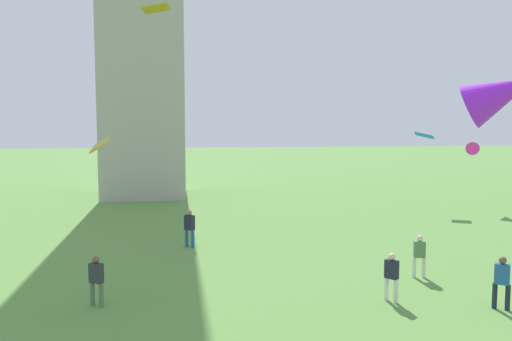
# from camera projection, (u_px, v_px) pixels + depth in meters

# --- Properties ---
(person_0) EXTENTS (0.44, 0.49, 1.63)m
(person_0) POSITION_uv_depth(u_px,v_px,m) (392.00, 274.00, 17.41)
(person_0) COLOR silver
(person_0) RESTS_ON ground_plane
(person_1) EXTENTS (0.49, 0.35, 1.64)m
(person_1) POSITION_uv_depth(u_px,v_px,m) (419.00, 254.00, 20.11)
(person_1) COLOR silver
(person_1) RESTS_ON ground_plane
(person_2) EXTENTS (0.50, 0.44, 1.65)m
(person_2) POSITION_uv_depth(u_px,v_px,m) (96.00, 278.00, 16.92)
(person_2) COLOR #51754C
(person_2) RESTS_ON ground_plane
(person_4) EXTENTS (0.53, 0.51, 1.80)m
(person_4) POSITION_uv_depth(u_px,v_px,m) (190.00, 226.00, 24.91)
(person_4) COLOR #235693
(person_4) RESTS_ON ground_plane
(person_5) EXTENTS (0.51, 0.47, 1.72)m
(person_5) POSITION_uv_depth(u_px,v_px,m) (502.00, 280.00, 16.66)
(person_5) COLOR #1E2333
(person_5) RESTS_ON ground_plane
(kite_flying_1) EXTENTS (1.63, 1.26, 0.44)m
(kite_flying_1) POSITION_uv_depth(u_px,v_px,m) (156.00, 8.00, 28.95)
(kite_flying_1) COLOR #BD8E0E
(kite_flying_2) EXTENTS (2.94, 2.75, 2.25)m
(kite_flying_2) POSITION_uv_depth(u_px,v_px,m) (502.00, 93.00, 16.75)
(kite_flying_2) COLOR #9D1EF0
(kite_flying_4) EXTENTS (1.13, 1.80, 1.05)m
(kite_flying_4) POSITION_uv_depth(u_px,v_px,m) (101.00, 144.00, 30.50)
(kite_flying_4) COLOR gold
(kite_flying_7) EXTENTS (1.52, 1.70, 1.18)m
(kite_flying_7) POSITION_uv_depth(u_px,v_px,m) (473.00, 150.00, 36.01)
(kite_flying_7) COLOR #EE30A5
(kite_flying_8) EXTENTS (1.46, 1.43, 0.54)m
(kite_flying_8) POSITION_uv_depth(u_px,v_px,m) (424.00, 136.00, 36.00)
(kite_flying_8) COLOR #0E7BE7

